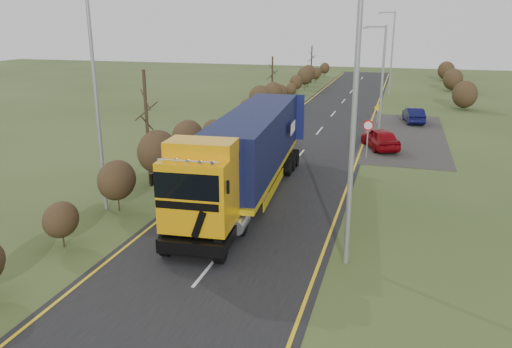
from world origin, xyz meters
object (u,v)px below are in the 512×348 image
at_px(streetlight_near, 350,107).
at_px(car_red_hatchback, 380,138).
at_px(speed_sign, 368,131).
at_px(lorry, 248,151).
at_px(car_blue_sedan, 414,115).

bearing_deg(streetlight_near, car_red_hatchback, 88.60).
bearing_deg(speed_sign, lorry, -118.33).
height_order(car_red_hatchback, car_blue_sedan, car_red_hatchback).
xyz_separation_m(car_red_hatchback, speed_sign, (-0.69, -2.80, 1.02)).
xyz_separation_m(lorry, speed_sign, (5.00, 9.27, -0.67)).
bearing_deg(streetlight_near, lorry, 133.03).
xyz_separation_m(lorry, car_red_hatchback, (5.69, 12.07, -1.69)).
distance_m(car_red_hatchback, streetlight_near, 18.38).
bearing_deg(speed_sign, streetlight_near, -89.01).
xyz_separation_m(car_blue_sedan, streetlight_near, (-2.72, -27.91, 5.00)).
relative_size(car_red_hatchback, car_blue_sedan, 1.06).
relative_size(car_blue_sedan, streetlight_near, 0.39).
distance_m(lorry, car_red_hatchback, 13.45).
height_order(car_red_hatchback, streetlight_near, streetlight_near).
distance_m(car_blue_sedan, streetlight_near, 28.49).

